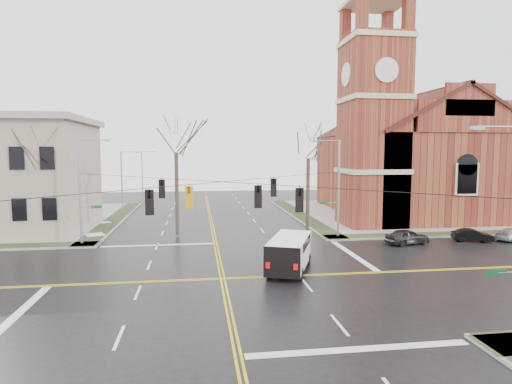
{
  "coord_description": "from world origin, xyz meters",
  "views": [
    {
      "loc": [
        -1.52,
        -26.62,
        8.14
      ],
      "look_at": [
        2.98,
        6.0,
        4.95
      ],
      "focal_mm": 30.0,
      "sensor_mm": 36.0,
      "label": 1
    }
  ],
  "objects": [
    {
      "name": "cargo_van",
      "position": [
        4.72,
        1.47,
        1.34
      ],
      "size": [
        4.34,
        6.36,
        2.27
      ],
      "rotation": [
        0.0,
        0.0,
        -0.38
      ],
      "color": "white",
      "rests_on": "ground"
    },
    {
      "name": "streetlight_north_a",
      "position": [
        -10.65,
        28.0,
        4.47
      ],
      "size": [
        2.3,
        0.2,
        8.0
      ],
      "color": "gray",
      "rests_on": "ground"
    },
    {
      "name": "span_wires",
      "position": [
        0.0,
        0.0,
        6.2
      ],
      "size": [
        23.02,
        23.02,
        0.03
      ],
      "color": "black",
      "rests_on": "ground"
    },
    {
      "name": "signal_pole_nw",
      "position": [
        -11.32,
        11.5,
        4.95
      ],
      "size": [
        2.75,
        0.22,
        9.0
      ],
      "color": "gray",
      "rests_on": "ground"
    },
    {
      "name": "ground",
      "position": [
        0.0,
        0.0,
        0.0
      ],
      "size": [
        120.0,
        120.0,
        0.0
      ],
      "primitive_type": "plane",
      "color": "black",
      "rests_on": "ground"
    },
    {
      "name": "tree_ne",
      "position": [
        9.23,
        14.02,
        7.9
      ],
      "size": [
        4.0,
        4.0,
        10.9
      ],
      "color": "#332B20",
      "rests_on": "ground"
    },
    {
      "name": "church",
      "position": [
        24.76,
        24.78,
        8.43
      ],
      "size": [
        24.28,
        27.48,
        27.5
      ],
      "color": "maroon",
      "rests_on": "ground"
    },
    {
      "name": "parked_car_c",
      "position": [
        26.88,
        8.17,
        0.55
      ],
      "size": [
        4.07,
        2.86,
        1.1
      ],
      "primitive_type": "imported",
      "rotation": [
        0.0,
        0.0,
        1.96
      ],
      "color": "#9A9B9C",
      "rests_on": "ground"
    },
    {
      "name": "traffic_signals",
      "position": [
        -0.0,
        -0.67,
        5.45
      ],
      "size": [
        8.21,
        8.26,
        1.3
      ],
      "color": "black",
      "rests_on": "ground"
    },
    {
      "name": "tree_nw_far",
      "position": [
        -14.72,
        13.2,
        7.3
      ],
      "size": [
        4.0,
        4.0,
        10.05
      ],
      "color": "#332B20",
      "rests_on": "ground"
    },
    {
      "name": "tree_nw_near",
      "position": [
        -3.45,
        14.26,
        8.51
      ],
      "size": [
        4.0,
        4.0,
        11.76
      ],
      "color": "#332B20",
      "rests_on": "ground"
    },
    {
      "name": "sidewalks",
      "position": [
        0.0,
        0.0,
        0.08
      ],
      "size": [
        80.0,
        80.0,
        0.17
      ],
      "color": "gray",
      "rests_on": "ground"
    },
    {
      "name": "signal_pole_ne",
      "position": [
        11.32,
        11.5,
        4.95
      ],
      "size": [
        2.75,
        0.22,
        9.0
      ],
      "color": "gray",
      "rests_on": "ground"
    },
    {
      "name": "parked_car_a",
      "position": [
        16.58,
        7.92,
        0.67
      ],
      "size": [
        4.18,
        2.38,
        1.34
      ],
      "primitive_type": "imported",
      "rotation": [
        0.0,
        0.0,
        1.78
      ],
      "color": "black",
      "rests_on": "ground"
    },
    {
      "name": "road_markings",
      "position": [
        0.0,
        0.0,
        0.01
      ],
      "size": [
        100.0,
        100.0,
        0.01
      ],
      "color": "gold",
      "rests_on": "ground"
    },
    {
      "name": "streetlight_north_b",
      "position": [
        -10.65,
        48.0,
        4.47
      ],
      "size": [
        2.3,
        0.2,
        8.0
      ],
      "color": "gray",
      "rests_on": "ground"
    },
    {
      "name": "parked_car_b",
      "position": [
        22.94,
        8.18,
        0.57
      ],
      "size": [
        3.66,
        2.27,
        1.14
      ],
      "primitive_type": "imported",
      "rotation": [
        0.0,
        0.0,
        1.24
      ],
      "color": "black",
      "rests_on": "ground"
    }
  ]
}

